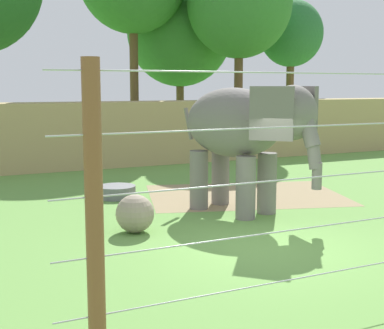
% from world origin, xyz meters
% --- Properties ---
extents(ground_plane, '(120.00, 120.00, 0.00)m').
position_xyz_m(ground_plane, '(0.00, 0.00, 0.00)').
color(ground_plane, '#609342').
extents(dirt_patch, '(6.57, 5.47, 0.01)m').
position_xyz_m(dirt_patch, '(2.40, 4.60, 0.00)').
color(dirt_patch, '#937F5B').
rests_on(dirt_patch, ground).
extents(embankment_wall, '(36.00, 1.80, 2.58)m').
position_xyz_m(embankment_wall, '(0.00, 12.23, 1.29)').
color(embankment_wall, tan).
rests_on(embankment_wall, ground).
extents(elephant, '(2.58, 4.17, 3.24)m').
position_xyz_m(elephant, '(1.13, 2.66, 2.14)').
color(elephant, slate).
rests_on(elephant, ground).
extents(enrichment_ball, '(0.85, 0.85, 0.85)m').
position_xyz_m(enrichment_ball, '(-1.97, 2.06, 0.43)').
color(enrichment_ball, gray).
rests_on(enrichment_ball, ground).
extents(water_tub, '(1.10, 1.10, 0.35)m').
position_xyz_m(water_tub, '(-1.18, 5.87, 0.18)').
color(water_tub, slate).
rests_on(water_tub, ground).
extents(tree_far_left, '(6.02, 6.02, 9.50)m').
position_xyz_m(tree_far_left, '(7.15, 19.84, 6.33)').
color(tree_far_left, brown).
rests_on(tree_far_left, ground).
extents(tree_left_of_centre, '(3.61, 3.61, 8.08)m').
position_xyz_m(tree_left_of_centre, '(12.86, 17.07, 6.12)').
color(tree_left_of_centre, brown).
rests_on(tree_left_of_centre, ground).
extents(tree_right_of_centre, '(5.27, 5.27, 10.12)m').
position_xyz_m(tree_right_of_centre, '(8.31, 15.17, 7.32)').
color(tree_right_of_centre, brown).
rests_on(tree_right_of_centre, ground).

